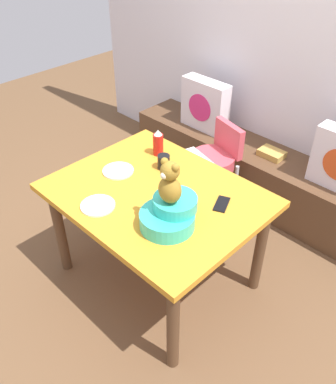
# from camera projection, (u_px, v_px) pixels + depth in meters

# --- Properties ---
(ground_plane) EXTENTS (8.00, 8.00, 0.00)m
(ground_plane) POSITION_uv_depth(u_px,v_px,m) (158.00, 275.00, 2.92)
(ground_plane) COLOR brown
(back_wall) EXTENTS (4.40, 0.10, 2.60)m
(back_wall) POSITION_uv_depth(u_px,v_px,m) (304.00, 42.00, 2.99)
(back_wall) COLOR silver
(back_wall) RESTS_ON ground_plane
(window_bench) EXTENTS (2.60, 0.44, 0.46)m
(window_bench) POSITION_uv_depth(u_px,v_px,m) (263.00, 177.00, 3.49)
(window_bench) COLOR brown
(window_bench) RESTS_ON ground_plane
(pillow_floral_left) EXTENTS (0.44, 0.15, 0.44)m
(pillow_floral_left) POSITION_uv_depth(u_px,v_px,m) (205.00, 105.00, 3.57)
(pillow_floral_left) COLOR silver
(pillow_floral_left) RESTS_ON window_bench
(book_stack) EXTENTS (0.20, 0.14, 0.05)m
(book_stack) POSITION_uv_depth(u_px,v_px,m) (272.00, 153.00, 3.31)
(book_stack) COLOR gold
(book_stack) RESTS_ON window_bench
(dining_table) EXTENTS (1.24, 0.98, 0.74)m
(dining_table) POSITION_uv_depth(u_px,v_px,m) (157.00, 206.00, 2.54)
(dining_table) COLOR orange
(dining_table) RESTS_ON ground_plane
(highchair) EXTENTS (0.40, 0.51, 0.79)m
(highchair) POSITION_uv_depth(u_px,v_px,m) (214.00, 159.00, 3.17)
(highchair) COLOR #D84C59
(highchair) RESTS_ON ground_plane
(infant_seat_teal) EXTENTS (0.30, 0.33, 0.16)m
(infant_seat_teal) POSITION_uv_depth(u_px,v_px,m) (170.00, 214.00, 2.20)
(infant_seat_teal) COLOR #31BEAD
(infant_seat_teal) RESTS_ON dining_table
(teddy_bear) EXTENTS (0.13, 0.12, 0.25)m
(teddy_bear) POSITION_uv_depth(u_px,v_px,m) (170.00, 183.00, 2.08)
(teddy_bear) COLOR olive
(teddy_bear) RESTS_ON infant_seat_teal
(ketchup_bottle) EXTENTS (0.07, 0.07, 0.18)m
(ketchup_bottle) POSITION_uv_depth(u_px,v_px,m) (158.00, 143.00, 2.77)
(ketchup_bottle) COLOR red
(ketchup_bottle) RESTS_ON dining_table
(coffee_mug) EXTENTS (0.12, 0.08, 0.09)m
(coffee_mug) POSITION_uv_depth(u_px,v_px,m) (164.00, 162.00, 2.66)
(coffee_mug) COLOR black
(coffee_mug) RESTS_ON dining_table
(dinner_plate_near) EXTENTS (0.20, 0.20, 0.01)m
(dinner_plate_near) POSITION_uv_depth(u_px,v_px,m) (118.00, 171.00, 2.65)
(dinner_plate_near) COLOR white
(dinner_plate_near) RESTS_ON dining_table
(dinner_plate_far) EXTENTS (0.20, 0.20, 0.01)m
(dinner_plate_far) POSITION_uv_depth(u_px,v_px,m) (98.00, 205.00, 2.37)
(dinner_plate_far) COLOR white
(dinner_plate_far) RESTS_ON dining_table
(cell_phone) EXTENTS (0.12, 0.16, 0.01)m
(cell_phone) POSITION_uv_depth(u_px,v_px,m) (222.00, 204.00, 2.38)
(cell_phone) COLOR black
(cell_phone) RESTS_ON dining_table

